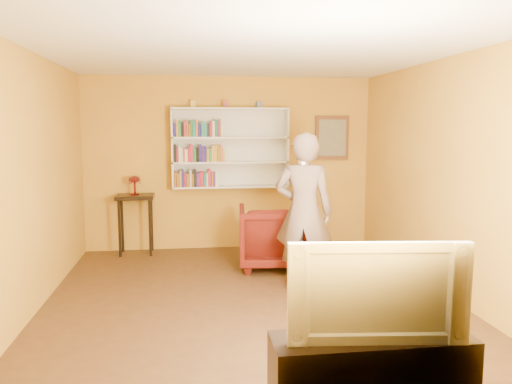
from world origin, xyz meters
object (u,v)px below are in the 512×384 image
Objects in this scene: armchair at (273,236)px; television at (374,288)px; person at (304,212)px; ruby_lustre at (135,181)px; bookshelf at (230,148)px; console_table at (135,205)px; tv_cabinet at (372,371)px.

armchair is 3.54m from television.
person reaches higher than armchair.
bookshelf is at bearing 6.27° from ruby_lustre.
armchair is 0.79× the size of television.
console_table is at bearing -21.14° from armchair.
tv_cabinet is (2.02, -4.50, -0.87)m from ruby_lustre.
bookshelf is 1.92× the size of armchair.
armchair is (0.48, -1.15, -1.17)m from bookshelf.
console_table is at bearing 116.57° from ruby_lustre.
console_table is 0.97× the size of armchair.
armchair reaches higher than tv_cabinet.
armchair is (1.94, -0.99, -0.69)m from ruby_lustre.
ruby_lustre is at bearing -21.14° from armchair.
armchair is 1.12m from person.
bookshelf is 2.33m from person.
ruby_lustre reaches higher than armchair.
bookshelf reaches higher than ruby_lustre.
tv_cabinet is 0.59m from television.
tv_cabinet is at bearing -83.01° from bookshelf.
ruby_lustre is 2.91m from person.
ruby_lustre is 0.21× the size of tv_cabinet.
console_table reaches higher than armchair.
armchair is at bearing -60.61° from person.
television is (-0.00, 0.00, 0.59)m from tv_cabinet.
tv_cabinet is at bearing 97.23° from armchair.
television is at bearing -83.01° from bookshelf.
ruby_lustre is 0.30× the size of armchair.
person reaches higher than console_table.
armchair is 0.68× the size of tv_cabinet.
console_table is (-1.45, -0.16, -0.84)m from bookshelf.
tv_cabinet is (0.57, -4.66, -1.35)m from bookshelf.
console_table is 4.96m from tv_cabinet.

